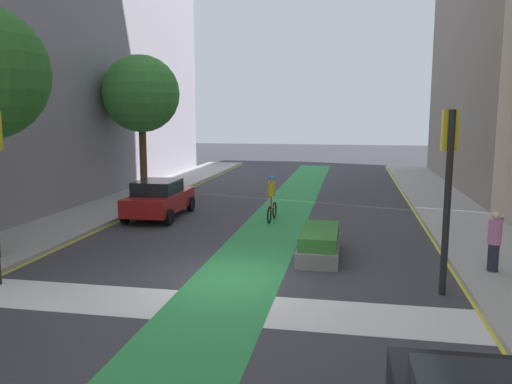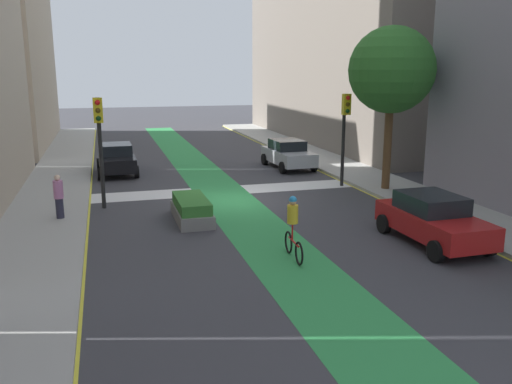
% 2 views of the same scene
% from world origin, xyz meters
% --- Properties ---
extents(ground_plane, '(120.00, 120.00, 0.00)m').
position_xyz_m(ground_plane, '(0.00, 0.00, 0.00)').
color(ground_plane, '#38383D').
extents(bike_lane_paint, '(2.40, 60.00, 0.01)m').
position_xyz_m(bike_lane_paint, '(0.29, 0.00, 0.00)').
color(bike_lane_paint, '#2D8C47').
rests_on(bike_lane_paint, ground_plane).
extents(crosswalk_band, '(12.00, 1.80, 0.01)m').
position_xyz_m(crosswalk_band, '(0.00, -2.00, 0.00)').
color(crosswalk_band, silver).
rests_on(crosswalk_band, ground_plane).
extents(curb_stripe_left, '(0.16, 60.00, 0.01)m').
position_xyz_m(curb_stripe_left, '(-6.00, 0.00, 0.01)').
color(curb_stripe_left, yellow).
rests_on(curb_stripe_left, ground_plane).
extents(curb_stripe_right, '(0.16, 60.00, 0.01)m').
position_xyz_m(curb_stripe_right, '(6.00, 0.00, 0.01)').
color(curb_stripe_right, yellow).
rests_on(curb_stripe_right, ground_plane).
extents(traffic_signal_near_right, '(0.35, 0.52, 4.38)m').
position_xyz_m(traffic_signal_near_right, '(5.38, -0.09, 3.06)').
color(traffic_signal_near_right, black).
rests_on(traffic_signal_near_right, ground_plane).
extents(car_red_left_far, '(2.09, 4.23, 1.57)m').
position_xyz_m(car_red_left_far, '(-4.65, 7.28, 0.80)').
color(car_red_left_far, '#A51919').
rests_on(car_red_left_far, ground_plane).
extents(cyclist_in_lane, '(0.32, 1.73, 1.86)m').
position_xyz_m(cyclist_in_lane, '(0.07, 7.36, 0.97)').
color(cyclist_in_lane, black).
rests_on(cyclist_in_lane, ground_plane).
extents(pedestrian_sidewalk_right_a, '(0.34, 0.34, 1.60)m').
position_xyz_m(pedestrian_sidewalk_right_a, '(6.92, 1.47, 0.96)').
color(pedestrian_sidewalk_right_a, '#262638').
rests_on(pedestrian_sidewalk_right_a, sidewalk_right).
extents(street_tree_far, '(3.81, 3.81, 7.03)m').
position_xyz_m(street_tree_far, '(-7.18, 11.68, 5.24)').
color(street_tree_far, brown).
rests_on(street_tree_far, sidewalk_left).
extents(median_planter, '(1.20, 2.96, 0.85)m').
position_xyz_m(median_planter, '(2.29, 2.53, 0.40)').
color(median_planter, slate).
rests_on(median_planter, ground_plane).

